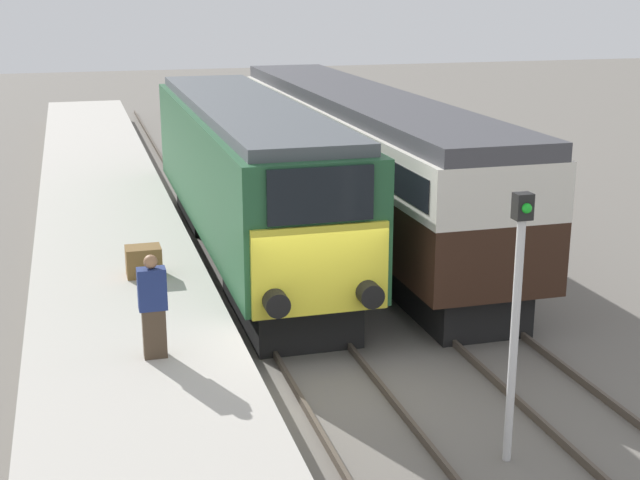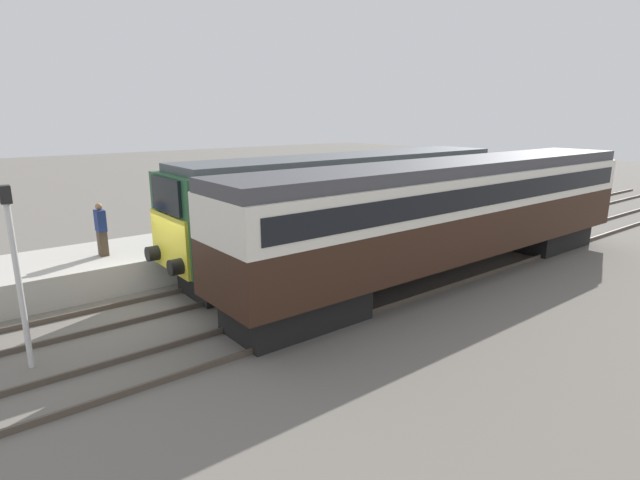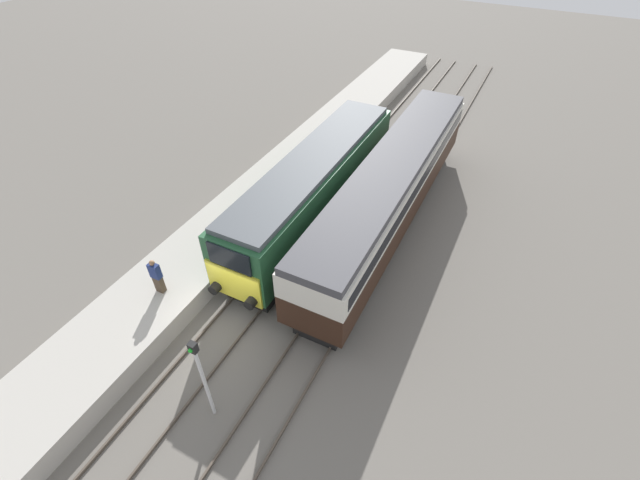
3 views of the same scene
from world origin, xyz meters
name	(u,v)px [view 2 (image 2 of 3)]	position (x,y,z in m)	size (l,w,h in m)	color
ground_plane	(155,308)	(0.00, 0.00, 0.00)	(120.00, 120.00, 0.00)	slate
platform_left	(310,231)	(-3.30, 8.00, 0.48)	(3.50, 50.00, 0.96)	#B7B2A8
rails_near_track	(298,272)	(0.00, 5.00, 0.07)	(1.51, 60.00, 0.14)	#4C4238
rails_far_track	(366,300)	(3.40, 5.00, 0.07)	(1.50, 60.00, 0.14)	#4C4238
locomotive	(350,204)	(0.00, 7.33, 2.19)	(2.70, 13.92, 3.94)	black
passenger_carriage	(454,208)	(3.40, 8.87, 2.36)	(2.75, 17.06, 3.89)	black
person_on_platform	(101,230)	(-3.00, -0.44, 1.79)	(0.44, 0.26, 1.68)	#473828
signal_post	(16,263)	(1.70, -3.33, 2.35)	(0.24, 0.28, 3.96)	silver
luggage_crate	(225,229)	(-2.82, 3.77, 1.26)	(0.70, 0.56, 0.60)	brown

